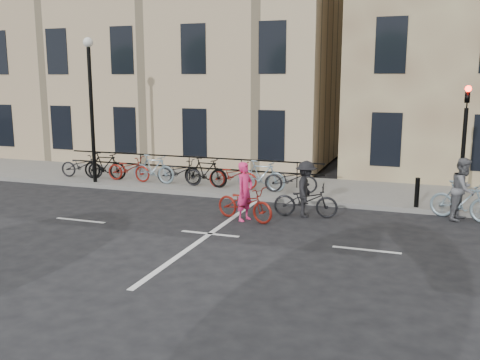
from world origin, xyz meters
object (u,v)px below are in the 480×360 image
(lamp_post, at_px, (91,92))
(cyclist_dark, at_px, (306,195))
(cyclist_pink, at_px, (245,200))
(cyclist_grey, at_px, (463,195))
(traffic_light, at_px, (465,132))

(lamp_post, distance_m, cyclist_dark, 9.11)
(cyclist_pink, distance_m, cyclist_grey, 6.20)
(cyclist_pink, xyz_separation_m, cyclist_dark, (1.55, 0.96, 0.07))
(traffic_light, relative_size, lamp_post, 0.74)
(lamp_post, xyz_separation_m, cyclist_grey, (12.74, -0.70, -2.76))
(cyclist_grey, height_order, cyclist_dark, cyclist_grey)
(traffic_light, xyz_separation_m, cyclist_pink, (-5.79, -2.74, -1.87))
(traffic_light, bearing_deg, cyclist_grey, -86.06)
(lamp_post, bearing_deg, traffic_light, -0.27)
(cyclist_pink, relative_size, cyclist_grey, 1.04)
(cyclist_dark, bearing_deg, cyclist_pink, 114.56)
(traffic_light, relative_size, cyclist_dark, 2.03)
(lamp_post, height_order, cyclist_grey, lamp_post)
(cyclist_grey, xyz_separation_m, cyclist_dark, (-4.29, -1.14, -0.08))
(cyclist_grey, distance_m, cyclist_dark, 4.44)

